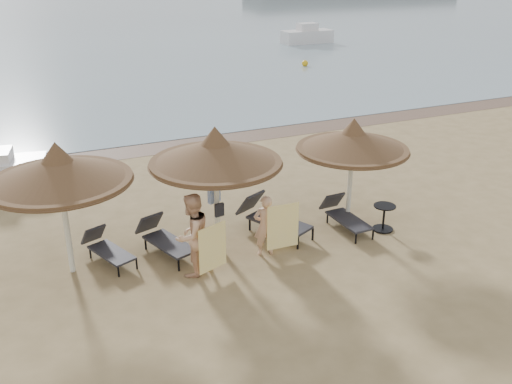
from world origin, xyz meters
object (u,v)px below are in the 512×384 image
(palapa_right, at_px, (353,141))
(lounger_far_left, at_px, (106,247))
(lounger_near_right, at_px, (271,217))
(person_left, at_px, (192,229))
(pedal_boat, at_px, (19,172))
(lounger_far_right, at_px, (344,215))
(lounger_near_left, at_px, (164,238))
(side_table, at_px, (384,218))
(palapa_center, at_px, (215,153))
(palapa_left, at_px, (58,170))
(person_right, at_px, (265,221))

(palapa_right, bearing_deg, lounger_far_left, 174.73)
(lounger_near_right, distance_m, person_left, 2.87)
(pedal_boat, bearing_deg, lounger_far_right, -30.85)
(lounger_near_left, distance_m, lounger_near_right, 2.85)
(lounger_near_left, relative_size, lounger_far_right, 1.10)
(palapa_right, height_order, side_table, palapa_right)
(lounger_far_left, relative_size, person_left, 0.75)
(lounger_near_left, distance_m, lounger_far_right, 4.78)
(palapa_center, relative_size, person_left, 1.39)
(lounger_near_left, height_order, side_table, lounger_near_left)
(palapa_left, height_order, palapa_right, palapa_left)
(lounger_far_right, bearing_deg, lounger_near_right, 161.60)
(lounger_far_right, height_order, person_left, person_left)
(lounger_near_right, bearing_deg, pedal_boat, 108.17)
(palapa_left, xyz_separation_m, palapa_right, (7.18, -0.37, -0.17))
(palapa_center, relative_size, lounger_near_left, 1.61)
(side_table, distance_m, pedal_boat, 11.25)
(lounger_near_right, xyz_separation_m, pedal_boat, (-5.82, 6.15, 0.01))
(lounger_near_right, bearing_deg, lounger_far_right, -41.57)
(palapa_center, bearing_deg, lounger_far_right, -4.26)
(palapa_left, distance_m, pedal_boat, 6.51)
(person_right, xyz_separation_m, pedal_boat, (-5.18, 7.20, -0.46))
(lounger_near_left, relative_size, side_table, 2.80)
(lounger_near_right, distance_m, person_right, 1.32)
(lounger_near_left, xyz_separation_m, lounger_near_right, (2.85, -0.07, 0.05))
(person_right, bearing_deg, palapa_right, -154.92)
(lounger_far_right, distance_m, person_left, 4.52)
(lounger_far_left, relative_size, person_right, 0.95)
(lounger_near_right, bearing_deg, palapa_center, 165.32)
(person_left, bearing_deg, pedal_boat, -95.54)
(lounger_near_right, height_order, lounger_far_right, lounger_near_right)
(palapa_left, xyz_separation_m, lounger_far_left, (0.83, 0.21, -2.16))
(lounger_near_left, bearing_deg, pedal_boat, 97.60)
(palapa_center, bearing_deg, person_left, -135.56)
(lounger_far_left, distance_m, lounger_near_right, 4.21)
(side_table, bearing_deg, pedal_boat, 139.69)
(palapa_right, relative_size, lounger_far_right, 1.65)
(palapa_center, height_order, lounger_far_right, palapa_center)
(palapa_left, xyz_separation_m, person_right, (4.39, -1.07, -1.59))
(lounger_near_left, height_order, lounger_far_right, lounger_near_left)
(palapa_left, relative_size, lounger_far_right, 1.77)
(lounger_far_left, height_order, person_right, person_right)
(lounger_near_left, bearing_deg, person_left, -93.53)
(lounger_far_right, xyz_separation_m, person_right, (-2.54, -0.50, 0.54))
(person_left, bearing_deg, side_table, 151.04)
(lounger_far_left, bearing_deg, person_left, -61.62)
(lounger_near_right, height_order, side_table, lounger_near_right)
(palapa_center, relative_size, person_right, 1.77)
(palapa_right, bearing_deg, pedal_boat, 140.80)
(lounger_far_left, bearing_deg, person_right, -41.13)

